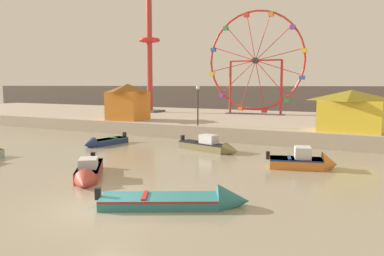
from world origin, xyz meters
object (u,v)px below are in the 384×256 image
(motorboat_teal_painted, at_px, (190,201))
(promenade_lamp_near, at_px, (198,99))
(drop_tower_red_tower, at_px, (150,57))
(motorboat_faded_red, at_px, (88,172))
(carnival_booth_orange_canopy, at_px, (128,101))
(carnival_booth_yellow_awning, at_px, (351,110))
(ferris_wheel_red_frame, at_px, (255,62))
(motorboat_orange_hull, at_px, (307,162))
(motorboat_olive_wood, at_px, (211,146))
(motorboat_navy_blue, at_px, (103,142))

(motorboat_teal_painted, xyz_separation_m, promenade_lamp_near, (-7.85, 16.27, 3.17))
(drop_tower_red_tower, bearing_deg, motorboat_faded_red, -61.88)
(carnival_booth_orange_canopy, bearing_deg, carnival_booth_yellow_awning, -6.41)
(motorboat_faded_red, bearing_deg, carnival_booth_yellow_awning, 110.34)
(motorboat_faded_red, distance_m, ferris_wheel_red_frame, 30.05)
(motorboat_orange_hull, bearing_deg, motorboat_teal_painted, -122.80)
(motorboat_olive_wood, height_order, ferris_wheel_red_frame, ferris_wheel_red_frame)
(motorboat_orange_hull, height_order, motorboat_olive_wood, motorboat_orange_hull)
(promenade_lamp_near, bearing_deg, ferris_wheel_red_frame, 89.07)
(drop_tower_red_tower, xyz_separation_m, carnival_booth_orange_canopy, (4.23, -10.22, -5.05))
(motorboat_olive_wood, xyz_separation_m, carnival_booth_yellow_awning, (8.30, 6.34, 2.37))
(promenade_lamp_near, bearing_deg, drop_tower_red_tower, 137.08)
(ferris_wheel_red_frame, height_order, carnival_booth_orange_canopy, ferris_wheel_red_frame)
(ferris_wheel_red_frame, bearing_deg, drop_tower_red_tower, -169.18)
(motorboat_olive_wood, height_order, carnival_booth_orange_canopy, carnival_booth_orange_canopy)
(motorboat_orange_hull, bearing_deg, motorboat_navy_blue, 159.71)
(motorboat_olive_wood, bearing_deg, motorboat_teal_painted, -53.40)
(motorboat_faded_red, xyz_separation_m, ferris_wheel_red_frame, (-1.25, 29.24, 6.84))
(drop_tower_red_tower, distance_m, promenade_lamp_near, 18.09)
(ferris_wheel_red_frame, relative_size, drop_tower_red_tower, 0.81)
(motorboat_olive_wood, bearing_deg, promenade_lamp_near, 140.67)
(motorboat_navy_blue, height_order, promenade_lamp_near, promenade_lamp_near)
(drop_tower_red_tower, distance_m, carnival_booth_yellow_awning, 27.35)
(motorboat_teal_painted, distance_m, carnival_booth_yellow_awning, 18.19)
(promenade_lamp_near, bearing_deg, carnival_booth_yellow_awning, 6.26)
(ferris_wheel_red_frame, bearing_deg, motorboat_navy_blue, -103.83)
(motorboat_teal_painted, bearing_deg, ferris_wheel_red_frame, 75.62)
(motorboat_teal_painted, distance_m, drop_tower_red_tower, 35.79)
(motorboat_teal_painted, xyz_separation_m, carnival_booth_yellow_awning, (4.00, 17.56, 2.53))
(motorboat_olive_wood, distance_m, drop_tower_red_tower, 24.76)
(carnival_booth_yellow_awning, bearing_deg, promenade_lamp_near, -170.83)
(promenade_lamp_near, bearing_deg, motorboat_orange_hull, -35.46)
(motorboat_olive_wood, height_order, drop_tower_red_tower, drop_tower_red_tower)
(motorboat_navy_blue, xyz_separation_m, motorboat_olive_wood, (8.42, 1.32, 0.13))
(ferris_wheel_red_frame, xyz_separation_m, promenade_lamp_near, (-0.23, -14.40, -3.79))
(carnival_booth_orange_canopy, bearing_deg, motorboat_teal_painted, -52.88)
(ferris_wheel_red_frame, bearing_deg, motorboat_faded_red, -87.54)
(ferris_wheel_red_frame, bearing_deg, motorboat_orange_hull, -64.91)
(motorboat_olive_wood, bearing_deg, ferris_wheel_red_frame, 115.26)
(motorboat_olive_wood, height_order, promenade_lamp_near, promenade_lamp_near)
(drop_tower_red_tower, bearing_deg, ferris_wheel_red_frame, 10.82)
(ferris_wheel_red_frame, bearing_deg, carnival_booth_yellow_awning, -48.44)
(motorboat_orange_hull, distance_m, drop_tower_red_tower, 31.22)
(motorboat_teal_painted, bearing_deg, carnival_booth_orange_canopy, 104.11)
(motorboat_olive_wood, distance_m, carnival_booth_orange_canopy, 14.10)
(motorboat_navy_blue, bearing_deg, drop_tower_red_tower, -148.51)
(motorboat_orange_hull, relative_size, promenade_lamp_near, 1.15)
(motorboat_teal_painted, relative_size, motorboat_faded_red, 1.23)
(motorboat_orange_hull, height_order, ferris_wheel_red_frame, ferris_wheel_red_frame)
(carnival_booth_yellow_awning, distance_m, carnival_booth_orange_canopy, 20.42)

